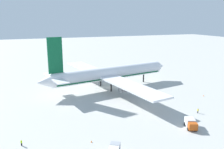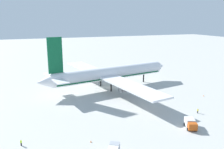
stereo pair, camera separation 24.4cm
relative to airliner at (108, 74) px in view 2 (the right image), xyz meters
The scene contains 9 objects.
ground_plane 7.02m from the airliner, 10.27° to the left, with size 600.00×600.00×0.00m, color #B2B2AD.
airliner is the anchor object (origin of this frame).
service_truck_2 48.07m from the airliner, 79.68° to the right, with size 4.37×5.87×2.63m.
baggage_cart_0 54.61m from the airliner, 52.99° to the left, with size 2.98×2.54×0.40m.
ground_worker_0 43.44m from the airliner, 64.83° to the right, with size 0.57×0.57×1.63m.
ground_worker_1 55.29m from the airliner, 134.12° to the right, with size 0.44×0.44×1.62m.
traffic_cone_0 51.87m from the airliner, 35.47° to the left, with size 0.36×0.36×0.55m, color orange.
traffic_cone_1 49.55m from the airliner, 115.58° to the right, with size 0.36×0.36×0.55m, color orange.
traffic_cone_2 42.32m from the airliner, 37.49° to the right, with size 0.36×0.36×0.55m, color orange.
Camera 2 is at (-37.20, -97.74, 31.53)m, focal length 37.20 mm.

